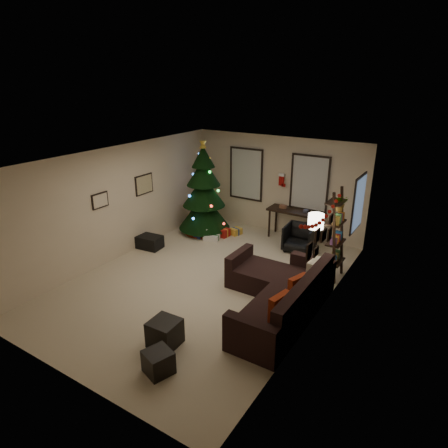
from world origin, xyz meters
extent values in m
plane|color=#C6B496|center=(0.00, 0.00, 0.00)|extent=(7.00, 7.00, 0.00)
plane|color=white|center=(0.00, 0.00, 2.70)|extent=(7.00, 7.00, 0.00)
plane|color=beige|center=(0.00, 3.50, 1.35)|extent=(5.00, 0.00, 5.00)
plane|color=beige|center=(0.00, -3.50, 1.35)|extent=(5.00, 0.00, 5.00)
plane|color=beige|center=(-2.50, 0.00, 1.35)|extent=(0.00, 7.00, 7.00)
plane|color=beige|center=(2.50, 0.00, 1.35)|extent=(0.00, 7.00, 7.00)
cube|color=#728CB2|center=(-0.95, 3.47, 1.55)|extent=(0.94, 0.02, 1.35)
cube|color=beige|center=(-0.95, 3.47, 1.55)|extent=(0.94, 0.03, 1.35)
cube|color=#728CB2|center=(0.95, 3.47, 1.55)|extent=(0.94, 0.02, 1.35)
cube|color=beige|center=(0.95, 3.47, 1.55)|extent=(0.94, 0.03, 1.35)
cube|color=#728CB2|center=(2.47, 2.55, 1.50)|extent=(0.05, 0.27, 1.17)
cube|color=beige|center=(2.47, 2.55, 1.50)|extent=(0.05, 0.45, 1.17)
cylinder|color=black|center=(-1.66, 2.36, 0.16)|extent=(0.11, 0.11, 0.32)
cone|color=black|center=(-1.66, 2.36, 0.63)|extent=(1.44, 1.44, 1.01)
cone|color=black|center=(-1.66, 2.36, 1.22)|extent=(1.19, 1.19, 0.85)
cone|color=black|center=(-1.66, 2.36, 1.75)|extent=(0.93, 0.93, 0.74)
cone|color=black|center=(-1.66, 2.36, 2.17)|extent=(0.63, 0.63, 0.58)
cylinder|color=maroon|center=(-1.66, 2.36, 0.02)|extent=(1.16, 1.16, 0.04)
cube|color=maroon|center=(-1.05, 2.35, 0.11)|extent=(0.35, 0.28, 0.22)
cube|color=silver|center=(-1.35, 2.05, 0.15)|extent=(0.28, 0.25, 0.30)
cube|color=gold|center=(-0.80, 2.65, 0.09)|extent=(0.25, 0.30, 0.18)
cube|color=#14591E|center=(-1.95, 2.10, 0.12)|extent=(0.30, 0.22, 0.25)
cube|color=navy|center=(-1.55, 1.90, 0.10)|extent=(0.22, 0.22, 0.20)
cube|color=maroon|center=(-2.05, 2.55, 0.14)|extent=(0.26, 0.26, 0.28)
cube|color=silver|center=(-1.15, 1.95, 0.07)|extent=(0.40, 0.30, 0.15)
cube|color=gold|center=(-1.50, 2.65, 0.13)|extent=(0.35, 0.32, 0.26)
cube|color=#14591E|center=(-1.67, 2.07, 0.10)|extent=(0.22, 0.26, 0.19)
cube|color=black|center=(2.03, -0.34, 0.22)|extent=(0.93, 2.48, 0.43)
cube|color=black|center=(2.40, -0.34, 0.66)|extent=(0.20, 2.48, 0.46)
cube|color=black|center=(2.03, -1.69, 0.34)|extent=(0.93, 0.20, 0.68)
cube|color=black|center=(2.03, 1.00, 0.34)|extent=(0.93, 0.20, 0.68)
cube|color=black|center=(1.12, 0.43, 0.22)|extent=(0.88, 0.93, 0.43)
cube|color=black|center=(0.59, 0.43, 0.34)|extent=(0.18, 0.93, 0.68)
cube|color=maroon|center=(2.21, -1.04, 0.64)|extent=(0.22, 0.48, 0.46)
cube|color=maroon|center=(2.21, -0.26, 0.64)|extent=(0.25, 0.44, 0.43)
cube|color=beige|center=(2.21, 0.55, 0.63)|extent=(0.16, 0.44, 0.43)
cube|color=black|center=(0.67, -2.14, 0.22)|extent=(0.49, 0.49, 0.45)
cube|color=black|center=(1.02, -2.70, 0.18)|extent=(0.49, 0.49, 0.37)
cube|color=black|center=(0.73, 3.22, 0.79)|extent=(1.52, 0.54, 0.05)
cylinder|color=black|center=(0.06, 3.00, 0.38)|extent=(0.05, 0.05, 0.76)
cylinder|color=black|center=(0.06, 3.44, 0.38)|extent=(0.05, 0.05, 0.76)
cylinder|color=black|center=(1.40, 3.00, 0.38)|extent=(0.05, 0.05, 0.76)
cylinder|color=black|center=(1.40, 3.44, 0.38)|extent=(0.05, 0.05, 0.76)
imported|color=black|center=(1.12, 2.57, 0.34)|extent=(0.71, 0.68, 0.69)
cube|color=black|center=(2.32, 1.37, 1.01)|extent=(0.05, 0.05, 2.01)
cube|color=black|center=(2.32, 1.91, 1.01)|extent=(0.05, 0.05, 2.01)
cube|color=black|center=(2.29, 1.64, 0.39)|extent=(0.30, 0.56, 0.03)
cube|color=black|center=(2.29, 1.64, 0.84)|extent=(0.30, 0.56, 0.03)
cube|color=black|center=(2.29, 1.64, 1.29)|extent=(0.30, 0.56, 0.03)
cube|color=black|center=(2.29, 1.64, 1.73)|extent=(0.30, 0.56, 0.03)
imported|color=#4C4C4C|center=(2.30, 1.62, 1.78)|extent=(0.52, 0.51, 0.44)
cylinder|color=black|center=(1.95, 1.22, 0.01)|extent=(0.27, 0.27, 0.03)
cylinder|color=black|center=(1.95, 1.22, 0.67)|extent=(0.03, 0.03, 1.29)
cylinder|color=white|center=(1.95, 1.22, 1.39)|extent=(0.33, 0.33, 0.31)
cube|color=black|center=(-2.48, 0.89, 1.61)|extent=(0.04, 0.60, 0.50)
cube|color=tan|center=(-2.48, 0.89, 1.61)|extent=(0.01, 0.54, 0.45)
cube|color=black|center=(-2.48, -0.55, 1.56)|extent=(0.04, 0.45, 0.35)
cube|color=beige|center=(-2.48, -0.55, 1.56)|extent=(0.01, 0.41, 0.31)
cube|color=black|center=(2.48, -0.60, 1.55)|extent=(0.03, 0.22, 0.28)
cube|color=black|center=(2.48, -0.25, 1.70)|extent=(0.03, 0.18, 0.22)
cube|color=black|center=(2.48, -0.25, 1.40)|extent=(0.03, 0.20, 0.16)
cube|color=black|center=(2.48, 0.10, 1.58)|extent=(0.03, 0.26, 0.20)
cube|color=black|center=(2.48, 0.45, 1.48)|extent=(0.03, 0.18, 0.24)
cube|color=black|center=(2.48, 0.45, 1.78)|extent=(0.03, 0.16, 0.16)
cube|color=#990F0C|center=(-0.15, 3.57, 1.53)|extent=(0.14, 0.04, 0.30)
cube|color=white|center=(-0.15, 3.57, 1.68)|extent=(0.16, 0.05, 0.08)
cube|color=#990F0C|center=(-0.08, 3.57, 1.40)|extent=(0.10, 0.04, 0.08)
cube|color=#990F0C|center=(0.18, 3.40, 1.54)|extent=(0.14, 0.04, 0.30)
cube|color=white|center=(0.18, 3.40, 1.69)|extent=(0.16, 0.05, 0.08)
cube|color=#990F0C|center=(0.25, 3.40, 1.41)|extent=(0.10, 0.04, 0.08)
cube|color=black|center=(-2.23, 0.66, 0.16)|extent=(0.69, 0.50, 0.33)
camera|label=1|loc=(4.39, -6.22, 4.21)|focal=31.59mm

